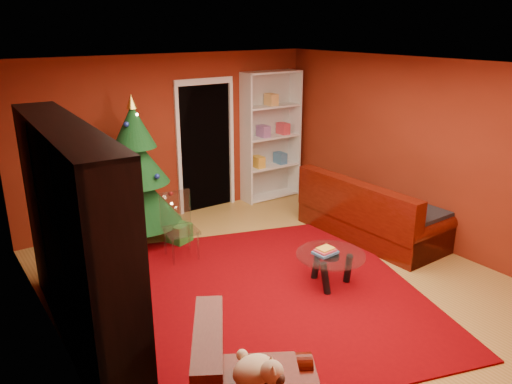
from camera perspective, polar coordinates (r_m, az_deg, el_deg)
floor at (r=6.30m, az=2.11°, el=-10.28°), size 5.00×5.50×0.05m
ceiling at (r=5.52m, az=2.45°, el=14.54°), size 5.00×5.50×0.05m
wall_back at (r=8.09m, az=-9.70°, el=6.13°), size 5.00×0.05×2.60m
wall_left at (r=4.79m, az=-22.75°, el=-3.97°), size 0.05×5.50×2.60m
wall_right at (r=7.52m, az=17.90°, el=4.53°), size 0.05×5.50×2.60m
doorway at (r=8.37m, az=-5.75°, el=4.97°), size 1.06×0.60×2.16m
rug at (r=6.02m, az=2.84°, el=-11.36°), size 4.10×4.44×0.02m
media_unit at (r=5.01m, az=-19.99°, el=-5.10°), size 0.58×2.88×2.20m
christmas_tree at (r=7.27m, az=-13.46°, el=2.30°), size 1.43×1.43×2.13m
gift_box_teal at (r=7.07m, az=-19.83°, el=-6.58°), size 0.36×0.36×0.28m
gift_box_green at (r=7.32m, az=-8.79°, el=-4.70°), size 0.37×0.37×0.29m
gift_box_red at (r=7.78m, az=-14.77°, el=-4.02°), size 0.22×0.22×0.20m
white_bookshelf at (r=8.87m, az=1.71°, el=6.35°), size 1.08×0.40×2.32m
dog at (r=3.90m, az=-0.26°, el=-19.73°), size 0.46×0.50×0.26m
sofa at (r=7.55m, az=13.23°, el=-1.60°), size 1.04×2.21×0.94m
coffee_table at (r=6.14m, az=8.45°, el=-8.73°), size 0.88×0.88×0.52m
acrylic_chair at (r=6.73m, az=-8.59°, el=-4.38°), size 0.48×0.51×0.82m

